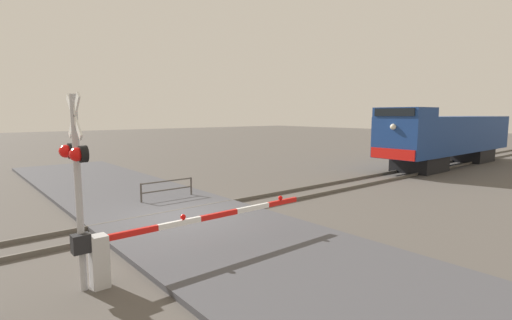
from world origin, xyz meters
The scene contains 8 objects.
ground_plane centered at (0.00, 0.00, 0.00)m, with size 160.00×160.00×0.00m, color #514C47.
rail_track_left centered at (-0.72, 0.00, 0.07)m, with size 0.08×80.00×0.15m, color #59544C.
rail_track_right centered at (0.72, 0.00, 0.07)m, with size 0.08×80.00×0.15m, color #59544C.
road_surface centered at (0.00, 0.00, 0.07)m, with size 36.00×5.94×0.15m, color #47474C.
locomotive centered at (0.00, 21.85, 2.16)m, with size 3.04×15.55×4.20m.
crossing_signal centered at (3.66, -4.29, 2.64)m, with size 1.18×0.33×4.22m.
crossing_gate centered at (3.75, -2.99, 0.81)m, with size 0.36×6.66×1.28m.
guard_railing centered at (-2.76, 0.93, 0.62)m, with size 0.08×2.44×0.95m.
Camera 1 is at (11.97, -6.34, 3.79)m, focal length 26.26 mm.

